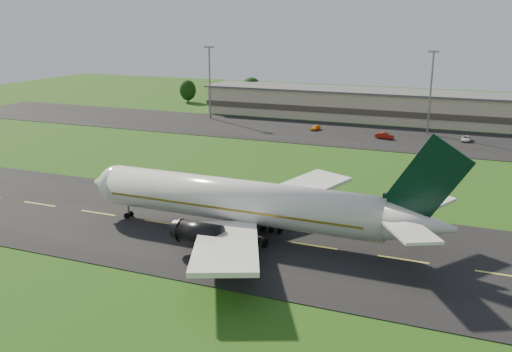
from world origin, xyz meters
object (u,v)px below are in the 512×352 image
at_px(light_mast_west, 210,74).
at_px(light_mast_centre, 431,83).
at_px(service_vehicle_b, 384,136).
at_px(service_vehicle_a, 316,127).
at_px(airliner, 245,203).
at_px(terminal, 440,109).
at_px(service_vehicle_c, 466,139).

bearing_deg(light_mast_west, light_mast_centre, 0.00).
bearing_deg(light_mast_centre, service_vehicle_b, -131.63).
bearing_deg(light_mast_centre, service_vehicle_a, -168.59).
distance_m(light_mast_west, light_mast_centre, 60.00).
xyz_separation_m(airliner, service_vehicle_b, (5.64, 70.13, -3.84)).
height_order(light_mast_west, service_vehicle_a, light_mast_west).
distance_m(terminal, light_mast_centre, 18.45).
height_order(service_vehicle_a, service_vehicle_b, service_vehicle_b).
height_order(terminal, light_mast_west, light_mast_west).
bearing_deg(service_vehicle_c, light_mast_west, 176.51).
height_order(terminal, service_vehicle_c, terminal).
relative_size(airliner, service_vehicle_a, 13.56).
relative_size(service_vehicle_a, service_vehicle_b, 0.86).
bearing_deg(service_vehicle_b, terminal, -9.20).
bearing_deg(airliner, service_vehicle_b, 86.07).
bearing_deg(terminal, light_mast_centre, -94.95).
relative_size(terminal, service_vehicle_a, 38.36).
xyz_separation_m(airliner, light_mast_west, (-45.58, 80.01, 8.08)).
xyz_separation_m(light_mast_west, service_vehicle_a, (32.90, -5.47, -11.99)).
bearing_deg(terminal, service_vehicle_a, -142.78).
bearing_deg(terminal, airliner, -99.34).
height_order(airliner, service_vehicle_c, airliner).
distance_m(terminal, service_vehicle_a, 35.94).
relative_size(terminal, service_vehicle_b, 33.14).
bearing_deg(light_mast_west, service_vehicle_c, -4.48).
relative_size(light_mast_centre, service_vehicle_c, 4.60).
bearing_deg(service_vehicle_b, airliner, -172.45).
distance_m(airliner, terminal, 97.49).
xyz_separation_m(service_vehicle_a, service_vehicle_b, (18.32, -4.41, 0.08)).
relative_size(light_mast_west, service_vehicle_a, 5.38).
relative_size(airliner, light_mast_west, 2.52).
distance_m(service_vehicle_a, service_vehicle_c, 36.45).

